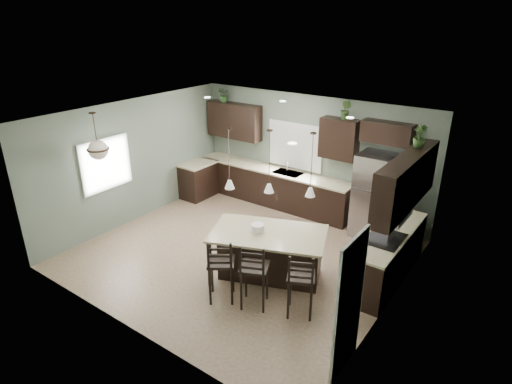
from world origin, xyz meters
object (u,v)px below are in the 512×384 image
Objects in this scene: refrigerator at (377,197)px; bar_stool_left at (221,269)px; serving_dish at (258,228)px; bar_stool_center at (254,274)px; kitchen_island at (268,255)px; plant_back_left at (224,95)px; bar_stool_right at (301,283)px.

refrigerator is 1.56× the size of bar_stool_left.
bar_stool_center is (0.46, -0.73, -0.39)m from serving_dish.
kitchen_island is 0.86m from bar_stool_center.
serving_dish is 0.20× the size of bar_stool_center.
refrigerator is at bearing -3.07° from plant_back_left.
serving_dish is (-1.16, -2.75, 0.07)m from refrigerator.
plant_back_left is at bearing 115.10° from bar_stool_right.
refrigerator reaches higher than bar_stool_left.
bar_stool_center is at bearing -45.75° from plant_back_left.
bar_stool_right is (1.00, -0.56, 0.12)m from kitchen_island.
bar_stool_right reaches higher than kitchen_island.
bar_stool_left is (-0.09, -0.92, -0.40)m from serving_dish.
bar_stool_left is 5.34m from plant_back_left.
bar_stool_right is at bearing -16.95° from bar_stool_left.
plant_back_left reaches higher than bar_stool_left.
plant_back_left is at bearing 109.82° from bar_stool_center.
bar_stool_center reaches higher than bar_stool_left.
serving_dish is 0.95m from bar_stool_center.
serving_dish is 0.21× the size of bar_stool_right.
plant_back_left is (-3.16, 2.98, 1.59)m from serving_dish.
refrigerator is at bearing 67.05° from serving_dish.
kitchen_island is 1.68× the size of bar_stool_center.
kitchen_island is 4.91m from plant_back_left.
serving_dish is at bearing 97.63° from bar_stool_center.
bar_stool_left reaches higher than kitchen_island.
plant_back_left is at bearing 136.66° from serving_dish.
bar_stool_right is (1.19, -0.48, -0.41)m from serving_dish.
bar_stool_right is (0.73, 0.25, -0.02)m from bar_stool_center.
bar_stool_left is at bearing 172.30° from bar_stool_right.
bar_stool_right is (0.02, -3.23, -0.34)m from refrigerator.
kitchen_island is 5.41× the size of plant_back_left.
plant_back_left is (-3.07, 3.89, 1.99)m from bar_stool_left.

